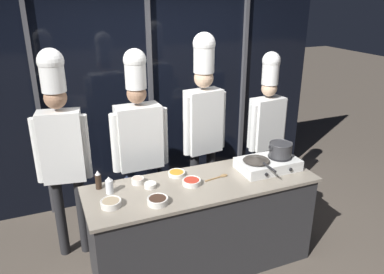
# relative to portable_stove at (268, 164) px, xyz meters

# --- Properties ---
(ground_plane) EXTENTS (24.00, 24.00, 0.00)m
(ground_plane) POSITION_rel_portable_stove_xyz_m (-0.69, -0.02, -0.95)
(ground_plane) COLOR brown
(window_wall_back) EXTENTS (4.50, 0.09, 2.70)m
(window_wall_back) POSITION_rel_portable_stove_xyz_m (-0.69, 1.57, 0.40)
(window_wall_back) COLOR black
(window_wall_back) RESTS_ON ground_plane
(demo_counter) EXTENTS (2.09, 0.70, 0.89)m
(demo_counter) POSITION_rel_portable_stove_xyz_m (-0.69, -0.02, -0.50)
(demo_counter) COLOR #2D2D30
(demo_counter) RESTS_ON ground_plane
(portable_stove) EXTENTS (0.58, 0.36, 0.11)m
(portable_stove) POSITION_rel_portable_stove_xyz_m (0.00, 0.00, 0.00)
(portable_stove) COLOR silver
(portable_stove) RESTS_ON demo_counter
(frying_pan) EXTENTS (0.25, 0.44, 0.04)m
(frying_pan) POSITION_rel_portable_stove_xyz_m (-0.13, -0.01, 0.08)
(frying_pan) COLOR #38332D
(frying_pan) RESTS_ON portable_stove
(stock_pot) EXTENTS (0.25, 0.22, 0.14)m
(stock_pot) POSITION_rel_portable_stove_xyz_m (0.13, 0.00, 0.13)
(stock_pot) COLOR #333335
(stock_pot) RESTS_ON portable_stove
(squeeze_bottle_clear) EXTENTS (0.07, 0.07, 0.15)m
(squeeze_bottle_clear) POSITION_rel_portable_stove_xyz_m (-1.49, 0.12, 0.02)
(squeeze_bottle_clear) COLOR white
(squeeze_bottle_clear) RESTS_ON demo_counter
(squeeze_bottle_soy) EXTENTS (0.05, 0.05, 0.17)m
(squeeze_bottle_soy) POSITION_rel_portable_stove_xyz_m (-1.57, 0.24, 0.03)
(squeeze_bottle_soy) COLOR #332319
(squeeze_bottle_soy) RESTS_ON demo_counter
(prep_bowl_bean_sprouts) EXTENTS (0.11, 0.11, 0.04)m
(prep_bowl_bean_sprouts) POSITION_rel_portable_stove_xyz_m (-1.15, 0.08, -0.03)
(prep_bowl_bean_sprouts) COLOR silver
(prep_bowl_bean_sprouts) RESTS_ON demo_counter
(prep_bowl_shrimp) EXTENTS (0.11, 0.11, 0.05)m
(prep_bowl_shrimp) POSITION_rel_portable_stove_xyz_m (-1.23, 0.20, -0.02)
(prep_bowl_shrimp) COLOR silver
(prep_bowl_shrimp) RESTS_ON demo_counter
(prep_bowl_soy_glaze) EXTENTS (0.17, 0.17, 0.06)m
(prep_bowl_soy_glaze) POSITION_rel_portable_stove_xyz_m (-1.17, -0.20, -0.02)
(prep_bowl_soy_glaze) COLOR silver
(prep_bowl_soy_glaze) RESTS_ON demo_counter
(prep_bowl_carrots) EXTENTS (0.16, 0.16, 0.04)m
(prep_bowl_carrots) POSITION_rel_portable_stove_xyz_m (-0.86, 0.21, -0.03)
(prep_bowl_carrots) COLOR silver
(prep_bowl_carrots) RESTS_ON demo_counter
(prep_bowl_chili_flakes) EXTENTS (0.17, 0.17, 0.05)m
(prep_bowl_chili_flakes) POSITION_rel_portable_stove_xyz_m (-0.79, -0.00, -0.03)
(prep_bowl_chili_flakes) COLOR silver
(prep_bowl_chili_flakes) RESTS_ON demo_counter
(prep_bowl_mushrooms) EXTENTS (0.17, 0.17, 0.05)m
(prep_bowl_mushrooms) POSITION_rel_portable_stove_xyz_m (-1.53, -0.09, -0.02)
(prep_bowl_mushrooms) COLOR silver
(prep_bowl_mushrooms) RESTS_ON demo_counter
(serving_spoon_slotted) EXTENTS (0.25, 0.07, 0.02)m
(serving_spoon_slotted) POSITION_rel_portable_stove_xyz_m (-0.49, 0.02, -0.05)
(serving_spoon_slotted) COLOR olive
(serving_spoon_slotted) RESTS_ON demo_counter
(chef_head) EXTENTS (0.49, 0.26, 2.05)m
(chef_head) POSITION_rel_portable_stove_xyz_m (-1.81, 0.65, 0.29)
(chef_head) COLOR #232326
(chef_head) RESTS_ON ground_plane
(chef_sous) EXTENTS (0.58, 0.24, 2.00)m
(chef_sous) POSITION_rel_portable_stove_xyz_m (-1.07, 0.72, 0.20)
(chef_sous) COLOR #2D3856
(chef_sous) RESTS_ON ground_plane
(chef_line) EXTENTS (0.51, 0.24, 2.12)m
(chef_line) POSITION_rel_portable_stove_xyz_m (-0.35, 0.73, 0.33)
(chef_line) COLOR #232326
(chef_line) RESTS_ON ground_plane
(chef_pastry) EXTENTS (0.51, 0.24, 1.88)m
(chef_pastry) POSITION_rel_portable_stove_xyz_m (0.47, 0.76, 0.14)
(chef_pastry) COLOR #232326
(chef_pastry) RESTS_ON ground_plane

